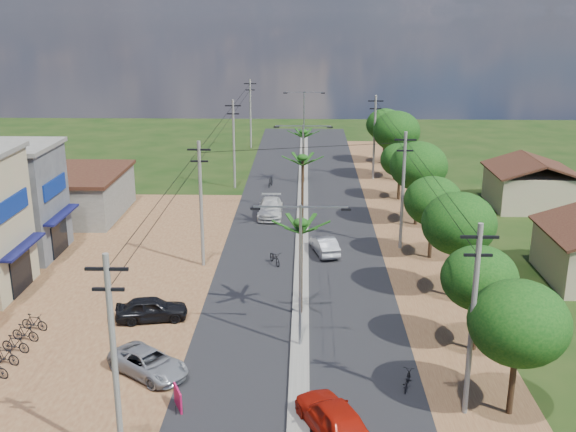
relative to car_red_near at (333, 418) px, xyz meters
The scene contains 39 objects.
ground 8.00m from the car_red_near, 100.86° to the left, with size 160.00×160.00×0.00m, color black.
road 22.88m from the car_red_near, 93.76° to the left, with size 12.00×110.00×0.04m, color black.
median 25.87m from the car_red_near, 93.33° to the left, with size 1.00×90.00×0.18m, color #605E56.
dirt_lot_west 22.87m from the car_red_near, 136.21° to the left, with size 18.00×46.00×0.04m, color brown.
dirt_shoulder_east 23.88m from the car_red_near, 72.94° to the left, with size 5.00×90.00×0.03m, color brown.
shophouse_grey 32.22m from the car_red_near, 137.10° to the left, with size 9.00×6.40×8.30m.
low_shed 38.98m from the car_red_near, 125.27° to the left, with size 10.40×10.40×3.95m.
house_east_far 40.81m from the car_red_near, 61.43° to the left, with size 7.60×7.50×4.60m.
tree_east_a 8.99m from the car_red_near, 12.78° to the left, with size 4.40×4.40×6.37m.
tree_east_b 11.52m from the car_red_near, 45.06° to the left, with size 4.00×4.00×5.83m.
tree_east_c 17.41m from the car_red_near, 61.04° to the left, with size 4.60×4.60×6.83m.
tree_east_d 23.47m from the car_red_near, 70.09° to the left, with size 4.20×4.20×6.13m.
tree_east_e 31.19m from the car_red_near, 74.80° to the left, with size 4.80×4.80×7.14m.
tree_east_f 38.71m from the car_red_near, 78.49° to the left, with size 3.80×3.80×5.52m.
tree_east_g 46.77m from the car_red_near, 79.73° to the left, with size 5.00×5.00×7.38m.
tree_east_h 54.54m from the car_red_near, 81.54° to the left, with size 4.40×4.40×6.52m.
palm_median_near 12.81m from the car_red_near, 97.24° to the left, with size 2.00×2.00×6.15m.
palm_median_mid 28.32m from the car_red_near, 93.09° to the left, with size 2.00×2.00×6.55m.
palm_median_far 44.07m from the car_red_near, 91.96° to the left, with size 2.00×2.00×5.85m.
streetlight_near 8.89m from the car_red_near, 100.86° to the left, with size 5.10×0.18×8.00m.
streetlight_mid 33.09m from the car_red_near, 92.62° to the left, with size 5.10×0.18×8.00m.
streetlight_far 57.97m from the car_red_near, 91.49° to the left, with size 5.10×0.18×8.00m.
utility_pole_w_a 9.62m from the car_red_near, 165.59° to the right, with size 1.60×0.24×9.00m.
utility_pole_w_b 21.92m from the car_red_near, 113.22° to the left, with size 1.60×0.24×9.00m.
utility_pole_w_c 42.85m from the car_red_near, 101.49° to the left, with size 1.60×0.24×9.00m.
utility_pole_w_d 63.51m from the car_red_near, 97.71° to the left, with size 1.60×0.24×9.00m.
utility_pole_e_a 7.40m from the car_red_near, 16.83° to the left, with size 1.60×0.24×9.00m.
utility_pole_e_b 24.87m from the car_red_near, 75.86° to the left, with size 1.60×0.24×9.00m.
utility_pole_e_c 46.37m from the car_red_near, 82.54° to the left, with size 1.60×0.24×9.00m.
car_red_near is the anchor object (origin of this frame).
car_silver_mid 22.42m from the car_red_near, 89.49° to the left, with size 1.40×4.02×1.33m, color gray.
car_white_far 32.17m from the car_red_near, 97.76° to the left, with size 2.08×5.12×1.49m, color #B1B1AC.
car_parked_silver 10.18m from the car_red_near, 152.13° to the left, with size 2.06×4.46×1.24m, color gray.
car_parked_dark 14.92m from the car_red_near, 133.14° to the left, with size 1.67×4.15×1.41m, color black.
moto_rider_east 5.37m from the car_red_near, 46.29° to the left, with size 0.54×1.56×0.82m, color black.
moto_rider_west_a 20.46m from the car_red_near, 99.60° to the left, with size 0.65×1.85×0.97m, color black.
moto_rider_west_b 42.39m from the car_red_near, 96.57° to the left, with size 0.49×1.72×1.04m, color black.
roadside_sign 7.24m from the car_red_near, 165.46° to the left, with size 0.59×1.18×1.04m.
parked_scooter_row 17.49m from the car_red_near, 161.57° to the left, with size 1.73×8.64×1.00m.
Camera 1 is at (0.22, -32.70, 17.42)m, focal length 42.00 mm.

